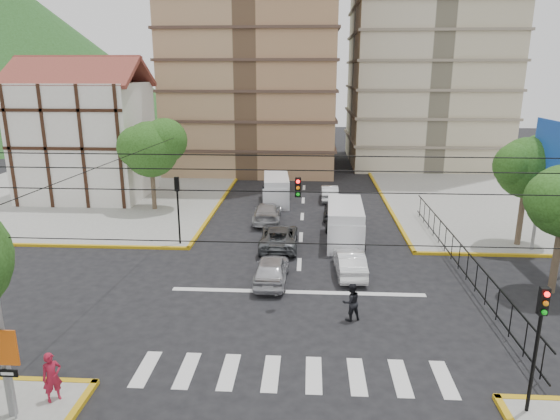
# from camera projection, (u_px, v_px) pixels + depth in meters

# --- Properties ---
(ground) EXTENTS (160.00, 160.00, 0.00)m
(ground) POSITION_uv_depth(u_px,v_px,m) (297.00, 302.00, 24.44)
(ground) COLOR black
(ground) RESTS_ON ground
(sidewalk_nw) EXTENTS (26.00, 26.00, 0.15)m
(sidewalk_nw) POSITION_uv_depth(u_px,v_px,m) (81.00, 196.00, 44.81)
(sidewalk_nw) COLOR gray
(sidewalk_nw) RESTS_ON ground
(sidewalk_ne) EXTENTS (26.00, 26.00, 0.15)m
(sidewalk_ne) POSITION_uv_depth(u_px,v_px,m) (538.00, 203.00, 42.48)
(sidewalk_ne) COLOR gray
(sidewalk_ne) RESTS_ON ground
(crosswalk_stripes) EXTENTS (12.00, 2.40, 0.01)m
(crosswalk_stripes) POSITION_uv_depth(u_px,v_px,m) (292.00, 374.00, 18.67)
(crosswalk_stripes) COLOR silver
(crosswalk_stripes) RESTS_ON ground
(stop_line) EXTENTS (13.00, 0.40, 0.01)m
(stop_line) POSITION_uv_depth(u_px,v_px,m) (297.00, 292.00, 25.59)
(stop_line) COLOR silver
(stop_line) RESTS_ON ground
(tudor_building) EXTENTS (10.80, 8.05, 12.23)m
(tudor_building) POSITION_uv_depth(u_px,v_px,m) (86.00, 139.00, 43.36)
(tudor_building) COLOR silver
(tudor_building) RESTS_ON ground
(distant_hill) EXTENTS (70.00, 70.00, 28.00)m
(distant_hill) POSITION_uv_depth(u_px,v_px,m) (8.00, 54.00, 91.16)
(distant_hill) COLOR #214617
(distant_hill) RESTS_ON ground
(park_fence) EXTENTS (0.10, 22.50, 1.66)m
(park_fence) POSITION_uv_depth(u_px,v_px,m) (458.00, 271.00, 28.24)
(park_fence) COLOR black
(park_fence) RESTS_ON ground
(billboard) EXTENTS (0.36, 6.20, 8.10)m
(billboard) POSITION_uv_depth(u_px,v_px,m) (560.00, 163.00, 27.75)
(billboard) COLOR slate
(billboard) RESTS_ON ground
(tree_park_c) EXTENTS (4.65, 3.80, 7.25)m
(tree_park_c) POSITION_uv_depth(u_px,v_px,m) (529.00, 165.00, 30.85)
(tree_park_c) COLOR #473828
(tree_park_c) RESTS_ON ground
(tree_tudor) EXTENTS (5.39, 4.40, 7.43)m
(tree_tudor) POSITION_uv_depth(u_px,v_px,m) (152.00, 147.00, 39.12)
(tree_tudor) COLOR #473828
(tree_tudor) RESTS_ON ground
(traffic_light_se) EXTENTS (0.28, 0.22, 4.40)m
(traffic_light_se) POSITION_uv_depth(u_px,v_px,m) (539.00, 330.00, 15.65)
(traffic_light_se) COLOR black
(traffic_light_se) RESTS_ON ground
(traffic_light_nw) EXTENTS (0.28, 0.22, 4.40)m
(traffic_light_nw) POSITION_uv_depth(u_px,v_px,m) (178.00, 199.00, 31.55)
(traffic_light_nw) COLOR black
(traffic_light_nw) RESTS_ON ground
(traffic_light_hanging) EXTENTS (18.00, 9.12, 0.92)m
(traffic_light_hanging) POSITION_uv_depth(u_px,v_px,m) (297.00, 196.00, 20.90)
(traffic_light_hanging) COLOR black
(traffic_light_hanging) RESTS_ON ground
(district_sign) EXTENTS (0.90, 0.12, 3.20)m
(district_sign) POSITION_uv_depth(u_px,v_px,m) (5.00, 356.00, 15.41)
(district_sign) COLOR slate
(district_sign) RESTS_ON ground
(van_right_lane) EXTENTS (2.44, 5.78, 2.57)m
(van_right_lane) POSITION_uv_depth(u_px,v_px,m) (345.00, 225.00, 32.49)
(van_right_lane) COLOR silver
(van_right_lane) RESTS_ON ground
(van_left_lane) EXTENTS (2.47, 5.36, 2.34)m
(van_left_lane) POSITION_uv_depth(u_px,v_px,m) (276.00, 191.00, 42.27)
(van_left_lane) COLOR silver
(van_left_lane) RESTS_ON ground
(car_silver_front_left) EXTENTS (1.83, 4.37, 1.48)m
(car_silver_front_left) POSITION_uv_depth(u_px,v_px,m) (272.00, 269.00, 26.60)
(car_silver_front_left) COLOR silver
(car_silver_front_left) RESTS_ON ground
(car_white_front_right) EXTENTS (1.72, 4.35, 1.41)m
(car_white_front_right) POSITION_uv_depth(u_px,v_px,m) (350.00, 262.00, 27.67)
(car_white_front_right) COLOR white
(car_white_front_right) RESTS_ON ground
(car_grey_mid_left) EXTENTS (2.42, 5.12, 1.41)m
(car_grey_mid_left) POSITION_uv_depth(u_px,v_px,m) (279.00, 237.00, 31.96)
(car_grey_mid_left) COLOR #54575B
(car_grey_mid_left) RESTS_ON ground
(car_silver_rear_left) EXTENTS (2.11, 4.98, 1.44)m
(car_silver_rear_left) POSITION_uv_depth(u_px,v_px,m) (267.00, 212.00, 37.38)
(car_silver_rear_left) COLOR #ADAEB2
(car_silver_rear_left) RESTS_ON ground
(car_darkgrey_mid_right) EXTENTS (1.94, 4.36, 1.46)m
(car_darkgrey_mid_right) POSITION_uv_depth(u_px,v_px,m) (335.00, 209.00, 38.17)
(car_darkgrey_mid_right) COLOR #29292B
(car_darkgrey_mid_right) RESTS_ON ground
(car_white_rear_right) EXTENTS (1.42, 4.07, 1.34)m
(car_white_rear_right) POSITION_uv_depth(u_px,v_px,m) (330.00, 193.00, 43.60)
(car_white_rear_right) COLOR silver
(car_white_rear_right) RESTS_ON ground
(pedestrian_sw_corner) EXTENTS (0.75, 0.75, 1.76)m
(pedestrian_sw_corner) POSITION_uv_depth(u_px,v_px,m) (52.00, 377.00, 16.76)
(pedestrian_sw_corner) COLOR maroon
(pedestrian_sw_corner) RESTS_ON sidewalk_sw
(pedestrian_crosswalk) EXTENTS (1.07, 0.97, 1.78)m
(pedestrian_crosswalk) POSITION_uv_depth(u_px,v_px,m) (351.00, 302.00, 22.51)
(pedestrian_crosswalk) COLOR black
(pedestrian_crosswalk) RESTS_ON ground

